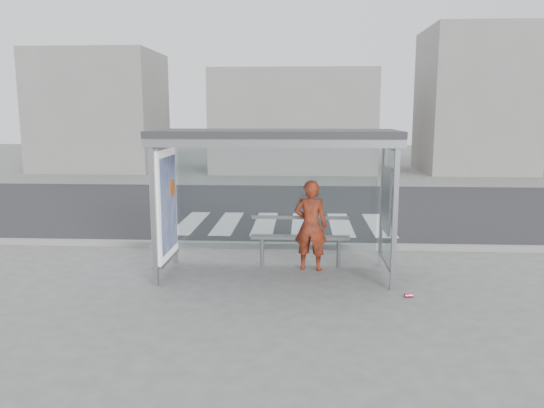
{
  "coord_description": "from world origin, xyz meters",
  "views": [
    {
      "loc": [
        0.48,
        -9.28,
        2.91
      ],
      "look_at": [
        -0.06,
        0.2,
        1.28
      ],
      "focal_mm": 35.0,
      "sensor_mm": 36.0,
      "label": 1
    }
  ],
  "objects_px": {
    "person": "(311,225)",
    "bench": "(300,237)",
    "bus_shelter": "(254,166)",
    "soda_can": "(409,295)"
  },
  "relations": [
    {
      "from": "bus_shelter",
      "to": "soda_can",
      "type": "relative_size",
      "value": 32.09
    },
    {
      "from": "bus_shelter",
      "to": "person",
      "type": "height_order",
      "value": "bus_shelter"
    },
    {
      "from": "bus_shelter",
      "to": "person",
      "type": "relative_size",
      "value": 2.5
    },
    {
      "from": "bus_shelter",
      "to": "person",
      "type": "xyz_separation_m",
      "value": [
        1.02,
        0.32,
        -1.13
      ]
    },
    {
      "from": "person",
      "to": "bench",
      "type": "height_order",
      "value": "person"
    },
    {
      "from": "bus_shelter",
      "to": "bench",
      "type": "bearing_deg",
      "value": 32.24
    },
    {
      "from": "soda_can",
      "to": "bench",
      "type": "bearing_deg",
      "value": 136.49
    },
    {
      "from": "bus_shelter",
      "to": "soda_can",
      "type": "bearing_deg",
      "value": -23.82
    },
    {
      "from": "person",
      "to": "bench",
      "type": "distance_m",
      "value": 0.39
    },
    {
      "from": "bus_shelter",
      "to": "bench",
      "type": "height_order",
      "value": "bus_shelter"
    }
  ]
}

